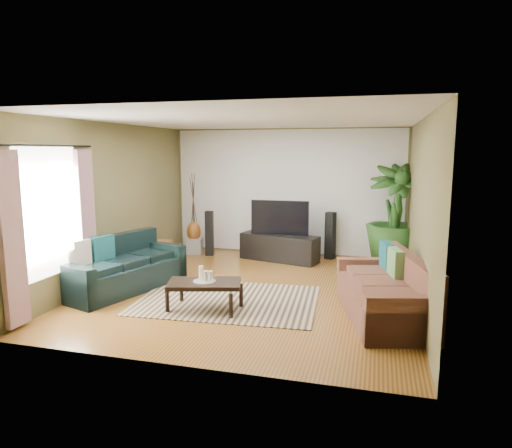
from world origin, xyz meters
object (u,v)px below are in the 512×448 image
(sofa_right, at_px, (383,287))
(vase, at_px, (194,231))
(tv_stand, at_px, (279,248))
(television, at_px, (280,218))
(speaker_left, at_px, (209,233))
(sofa_left, at_px, (123,264))
(side_table, at_px, (158,253))
(potted_plant, at_px, (396,215))
(pedestal, at_px, (194,246))
(coffee_table, at_px, (205,296))
(speaker_right, at_px, (330,236))

(sofa_right, height_order, vase, sofa_right)
(tv_stand, bearing_deg, television, 104.68)
(sofa_right, xyz_separation_m, vase, (-3.96, 2.95, 0.06))
(speaker_left, relative_size, vase, 2.23)
(sofa_left, xyz_separation_m, speaker_left, (0.47, 2.68, 0.05))
(tv_stand, xyz_separation_m, speaker_left, (-1.56, 0.10, 0.21))
(speaker_left, xyz_separation_m, side_table, (-0.67, -1.09, -0.24))
(potted_plant, height_order, vase, potted_plant)
(television, relative_size, side_table, 2.46)
(sofa_left, xyz_separation_m, sofa_right, (4.05, -0.21, 0.00))
(tv_stand, xyz_separation_m, pedestal, (-1.94, 0.17, -0.10))
(sofa_left, height_order, pedestal, sofa_left)
(television, distance_m, potted_plant, 2.27)
(speaker_left, bearing_deg, sofa_right, -53.73)
(sofa_left, bearing_deg, television, -20.31)
(pedestal, bearing_deg, vase, 0.00)
(coffee_table, bearing_deg, vase, 99.71)
(tv_stand, bearing_deg, sofa_left, -113.46)
(tv_stand, bearing_deg, speaker_right, 38.95)
(sofa_right, bearing_deg, sofa_left, -107.25)
(sofa_left, relative_size, speaker_left, 2.16)
(vase, bearing_deg, potted_plant, 1.06)
(pedestal, distance_m, vase, 0.32)
(sofa_left, height_order, coffee_table, sofa_left)
(sofa_right, distance_m, speaker_right, 3.39)
(television, relative_size, vase, 2.77)
(tv_stand, xyz_separation_m, vase, (-1.94, 0.17, 0.22))
(coffee_table, relative_size, tv_stand, 0.63)
(sofa_right, bearing_deg, tv_stand, -158.37)
(potted_plant, bearing_deg, vase, -178.94)
(sofa_right, bearing_deg, vase, -140.99)
(television, xyz_separation_m, pedestal, (-1.94, 0.15, -0.72))
(sofa_right, relative_size, speaker_right, 2.06)
(sofa_left, height_order, potted_plant, potted_plant)
(sofa_left, distance_m, potted_plant, 5.16)
(speaker_left, xyz_separation_m, vase, (-0.39, 0.07, 0.01))
(speaker_right, distance_m, side_table, 3.53)
(television, bearing_deg, vase, 175.69)
(vase, bearing_deg, sofa_right, -36.70)
(pedestal, xyz_separation_m, side_table, (-0.29, -1.16, 0.07))
(potted_plant, xyz_separation_m, side_table, (-4.49, -1.24, -0.75))
(speaker_right, relative_size, side_table, 2.03)
(vase, bearing_deg, pedestal, 0.00)
(sofa_left, height_order, sofa_right, same)
(side_table, bearing_deg, coffee_table, -49.62)
(speaker_left, relative_size, side_table, 1.98)
(coffee_table, height_order, television, television)
(tv_stand, distance_m, television, 0.62)
(pedestal, bearing_deg, television, -4.31)
(speaker_right, relative_size, potted_plant, 0.49)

